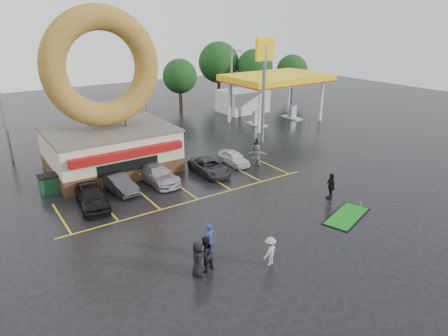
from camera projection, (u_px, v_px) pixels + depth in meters
ground at (224, 217)px, 26.51m from camera, size 120.00×120.00×0.00m
donut_shop at (108, 119)px, 33.41m from camera, size 10.20×8.70×13.50m
gas_station at (261, 89)px, 51.90m from camera, size 12.30×13.65×5.90m
shell_sign at (264, 71)px, 40.00m from camera, size 2.20×0.36×10.60m
streetlight_left at (3, 111)px, 35.01m from camera, size 0.40×2.21×9.00m
streetlight_mid at (146, 93)px, 43.12m from camera, size 0.40×2.21×9.00m
streetlight_right at (232, 82)px, 50.18m from camera, size 0.40×2.21×9.00m
tree_far_a at (255, 68)px, 61.53m from camera, size 5.60×5.60×8.00m
tree_far_b at (292, 70)px, 63.36m from camera, size 4.90×4.90×7.00m
tree_far_c at (219, 62)px, 62.30m from camera, size 6.30×6.30×9.00m
tree_far_d at (180, 76)px, 57.03m from camera, size 4.90×4.90×7.00m
car_black at (92, 197)px, 27.73m from camera, size 2.35×4.78×1.57m
car_dgrey at (118, 183)px, 30.23m from camera, size 1.98×4.27×1.35m
car_silver at (157, 174)px, 31.89m from camera, size 2.47×5.13×1.44m
car_grey at (209, 167)px, 33.66m from camera, size 2.13×4.56×1.26m
car_white at (234, 158)px, 35.88m from camera, size 1.62×3.73×1.25m
person_blue at (210, 239)px, 22.13m from camera, size 0.78×0.64×1.86m
person_blackjkt at (205, 254)px, 20.64m from camera, size 1.07×0.90×1.98m
person_hoodie at (270, 251)px, 21.20m from camera, size 1.20×0.90×1.64m
person_bystander at (198, 259)px, 20.32m from camera, size 0.86×1.07×1.90m
person_cameraman at (331, 186)px, 28.94m from camera, size 0.93×1.26×1.98m
person_walker_near at (257, 155)px, 35.62m from camera, size 1.66×1.61×1.89m
person_walker_far at (256, 146)px, 38.32m from camera, size 0.73×0.67×1.66m
dumpster at (53, 183)px, 30.26m from camera, size 1.85×1.27×1.30m
putting_green at (347, 216)px, 26.62m from camera, size 4.46×2.97×0.52m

